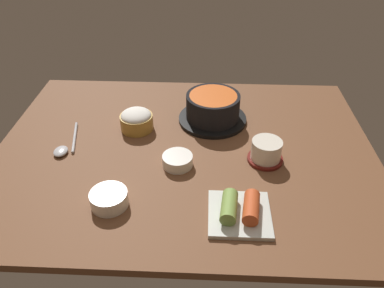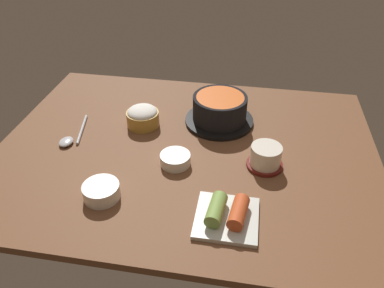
{
  "view_description": "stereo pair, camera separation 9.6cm",
  "coord_description": "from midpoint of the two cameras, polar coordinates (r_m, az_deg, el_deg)",
  "views": [
    {
      "loc": [
        5.53,
        -79.46,
        61.74
      ],
      "look_at": [
        2.0,
        -2.0,
        5.0
      ],
      "focal_mm": 35.12,
      "sensor_mm": 36.0,
      "label": 1
    },
    {
      "loc": [
        15.07,
        -78.43,
        61.74
      ],
      "look_at": [
        2.0,
        -2.0,
        5.0
      ],
      "focal_mm": 35.12,
      "sensor_mm": 36.0,
      "label": 2
    }
  ],
  "objects": [
    {
      "name": "spoon",
      "position": [
        1.06,
        -21.22,
        -0.5
      ],
      "size": [
        5.28,
        16.2,
        1.35
      ],
      "color": "#B7B7BC",
      "rests_on": "dining_table"
    },
    {
      "name": "stone_pot",
      "position": [
        1.09,
        0.65,
        5.35
      ],
      "size": [
        19.82,
        19.82,
        8.36
      ],
      "color": "black",
      "rests_on": "dining_table"
    },
    {
      "name": "side_bowl_near",
      "position": [
        0.86,
        -15.69,
        -8.11
      ],
      "size": [
        8.27,
        8.27,
        3.45
      ],
      "color": "white",
      "rests_on": "dining_table"
    },
    {
      "name": "rice_bowl",
      "position": [
        1.07,
        -10.98,
        3.57
      ],
      "size": [
        9.25,
        9.25,
        5.95
      ],
      "color": "#B78C38",
      "rests_on": "dining_table"
    },
    {
      "name": "banchan_cup_center",
      "position": [
        0.93,
        -5.16,
        -2.57
      ],
      "size": [
        7.58,
        7.58,
        2.86
      ],
      "color": "white",
      "rests_on": "dining_table"
    },
    {
      "name": "dining_table",
      "position": [
        1.0,
        -3.83,
        -1.24
      ],
      "size": [
        100.0,
        76.0,
        2.0
      ],
      "primitive_type": "cube",
      "color": "brown",
      "rests_on": "ground"
    },
    {
      "name": "kimchi_plate",
      "position": [
        0.8,
        3.85,
        -10.2
      ],
      "size": [
        13.22,
        13.22,
        4.39
      ],
      "color": "silver",
      "rests_on": "dining_table"
    },
    {
      "name": "tea_cup_with_saucer",
      "position": [
        0.95,
        8.37,
        -1.18
      ],
      "size": [
        9.03,
        9.03,
        5.87
      ],
      "color": "maroon",
      "rests_on": "dining_table"
    }
  ]
}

